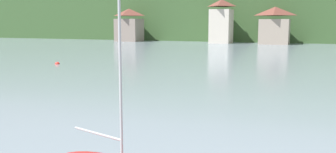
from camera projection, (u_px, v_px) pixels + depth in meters
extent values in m
cube|color=#38562D|center=(288.00, 6.00, 116.88)|extent=(352.00, 64.42, 20.44)
cube|color=gray|center=(129.00, 30.00, 96.84)|extent=(6.16, 5.31, 5.80)
pyramid|color=brown|center=(129.00, 12.00, 96.18)|extent=(6.47, 5.57, 1.86)
cube|color=beige|center=(221.00, 26.00, 87.80)|extent=(4.73, 5.49, 7.90)
pyramid|color=brown|center=(222.00, 3.00, 87.02)|extent=(4.96, 5.76, 1.65)
cube|color=gray|center=(274.00, 32.00, 83.51)|extent=(6.42, 5.54, 5.58)
pyramid|color=brown|center=(275.00, 11.00, 82.85)|extent=(6.74, 5.82, 1.94)
cylinder|color=#B7B7BC|center=(119.00, 26.00, 9.03)|extent=(0.07, 0.07, 7.61)
cylinder|color=#ADADB2|center=(97.00, 134.00, 10.01)|extent=(1.80, 0.59, 0.06)
sphere|color=red|center=(57.00, 64.00, 42.70)|extent=(0.54, 0.54, 0.54)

